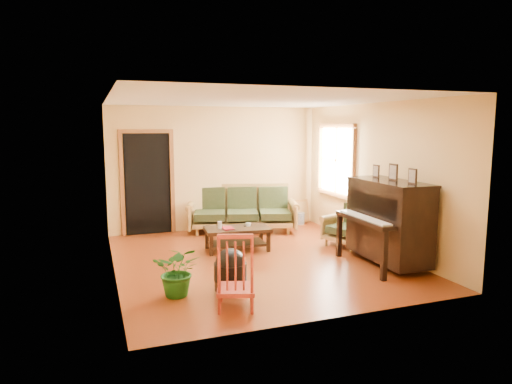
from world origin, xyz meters
name	(u,v)px	position (x,y,z in m)	size (l,w,h in m)	color
floor	(257,259)	(0.00, 0.00, 0.00)	(5.00, 5.00, 0.00)	#5D220C
doorway	(148,184)	(-1.45, 2.48, 1.02)	(1.08, 0.16, 2.05)	black
window	(336,160)	(2.21, 1.30, 1.50)	(0.12, 1.36, 1.46)	white
sofa	(242,209)	(0.42, 2.02, 0.48)	(2.24, 0.94, 0.96)	olive
coffee_table	(237,239)	(-0.13, 0.65, 0.21)	(1.14, 0.62, 0.41)	black
armchair	(349,225)	(1.87, 0.21, 0.41)	(0.78, 0.81, 0.81)	olive
piano	(388,223)	(1.87, -0.97, 0.67)	(0.90, 1.53, 1.35)	black
footstool	(230,275)	(-0.82, -1.21, 0.21)	(0.44, 0.44, 0.42)	black
red_chair	(236,270)	(-0.93, -1.83, 0.48)	(0.45, 0.49, 0.96)	maroon
leaning_frame	(300,211)	(1.92, 2.36, 0.28)	(0.42, 0.09, 0.56)	#B8813D
ceramic_crock	(300,218)	(1.86, 2.26, 0.13)	(0.21, 0.21, 0.26)	#355BA0
potted_plant	(178,271)	(-1.51, -1.20, 0.34)	(0.61, 0.53, 0.68)	#175217
book	(223,229)	(-0.41, 0.59, 0.42)	(0.18, 0.25, 0.02)	maroon
candle	(220,225)	(-0.44, 0.67, 0.48)	(0.08, 0.08, 0.13)	silver
glass_jar	(248,224)	(0.09, 0.70, 0.44)	(0.09, 0.09, 0.06)	white
remote	(247,226)	(0.07, 0.69, 0.42)	(0.13, 0.04, 0.01)	black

